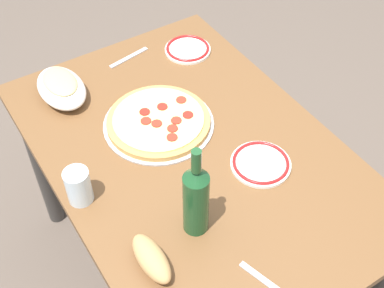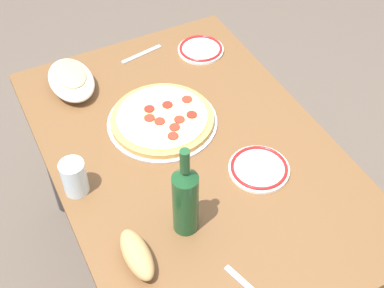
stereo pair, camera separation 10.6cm
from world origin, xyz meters
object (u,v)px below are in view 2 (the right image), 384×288
at_px(side_plate_far, 259,168).
at_px(wine_bottle, 185,198).
at_px(bread_loaf, 137,255).
at_px(dining_table, 192,177).
at_px(baked_pasta_dish, 71,79).
at_px(side_plate_near, 201,49).
at_px(water_glass, 74,177).
at_px(pepperoni_pizza, 162,119).

bearing_deg(side_plate_far, wine_bottle, -74.39).
xyz_separation_m(wine_bottle, bread_loaf, (0.04, -0.16, -0.09)).
xyz_separation_m(dining_table, bread_loaf, (0.28, -0.30, 0.16)).
distance_m(baked_pasta_dish, bread_loaf, 0.74).
xyz_separation_m(side_plate_near, side_plate_far, (0.60, -0.12, -0.00)).
relative_size(wine_bottle, water_glass, 2.72).
bearing_deg(dining_table, side_plate_far, 41.44).
bearing_deg(wine_bottle, side_plate_near, 149.48).
xyz_separation_m(baked_pasta_dish, water_glass, (0.44, -0.13, 0.02)).
xyz_separation_m(dining_table, baked_pasta_dish, (-0.46, -0.24, 0.17)).
xyz_separation_m(wine_bottle, water_glass, (-0.26, -0.23, -0.07)).
bearing_deg(baked_pasta_dish, bread_loaf, -4.99).
bearing_deg(dining_table, pepperoni_pizza, -169.13).
bearing_deg(side_plate_far, water_glass, -109.01).
relative_size(pepperoni_pizza, wine_bottle, 1.18).
bearing_deg(water_glass, wine_bottle, 41.47).
relative_size(pepperoni_pizza, bread_loaf, 2.22).
height_order(pepperoni_pizza, water_glass, water_glass).
distance_m(baked_pasta_dish, side_plate_far, 0.73).
bearing_deg(bread_loaf, water_glass, -167.53).
distance_m(dining_table, wine_bottle, 0.38).
bearing_deg(side_plate_near, wine_bottle, -30.52).
bearing_deg(baked_pasta_dish, side_plate_far, 31.71).
relative_size(pepperoni_pizza, baked_pasta_dish, 1.51).
xyz_separation_m(water_glass, bread_loaf, (0.30, 0.07, -0.03)).
bearing_deg(pepperoni_pizza, dining_table, 10.87).
bearing_deg(water_glass, side_plate_far, 70.99).
height_order(baked_pasta_dish, water_glass, water_glass).
xyz_separation_m(water_glass, side_plate_far, (0.18, 0.51, -0.05)).
bearing_deg(dining_table, bread_loaf, -46.90).
height_order(dining_table, baked_pasta_dish, baked_pasta_dish).
relative_size(dining_table, bread_loaf, 7.70).
relative_size(baked_pasta_dish, bread_loaf, 1.47).
bearing_deg(side_plate_far, bread_loaf, -74.88).
bearing_deg(water_glass, pepperoni_pizza, 112.68).
relative_size(side_plate_far, bread_loaf, 1.13).
relative_size(baked_pasta_dish, side_plate_near, 1.38).
distance_m(dining_table, baked_pasta_dish, 0.54).
height_order(dining_table, side_plate_near, side_plate_near).
relative_size(baked_pasta_dish, side_plate_far, 1.30).
bearing_deg(bread_loaf, side_plate_far, 105.12).
bearing_deg(wine_bottle, water_glass, -138.53).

